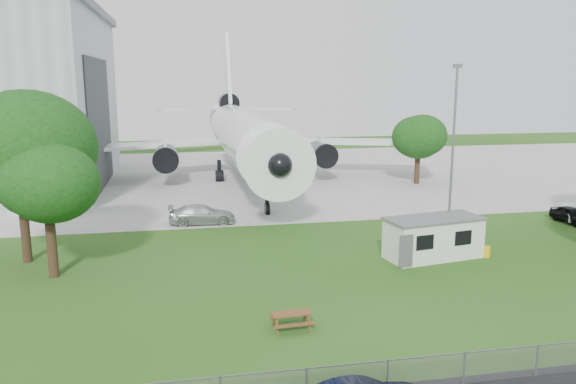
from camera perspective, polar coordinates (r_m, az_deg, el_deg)
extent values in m
plane|color=#386422|center=(30.58, 7.13, -10.14)|extent=(160.00, 160.00, 0.00)
cube|color=#B7B7B2|center=(66.56, -3.03, 1.71)|extent=(120.00, 46.00, 0.03)
cube|color=#2D3033|center=(60.66, -18.56, 6.61)|extent=(0.16, 16.00, 12.96)
cylinder|color=white|center=(61.69, -4.41, 5.69)|extent=(5.40, 34.00, 5.40)
cone|color=white|center=(43.01, -1.45, 3.26)|extent=(5.40, 5.50, 5.40)
cone|color=white|center=(82.46, -6.13, 7.65)|extent=(4.86, 9.00, 4.86)
cube|color=white|center=(64.83, -15.80, 4.51)|extent=(21.36, 10.77, 0.36)
cube|color=white|center=(67.49, 5.93, 5.13)|extent=(21.36, 10.77, 0.36)
cube|color=white|center=(82.29, -6.22, 11.61)|extent=(0.46, 9.96, 12.17)
cylinder|color=#515459|center=(61.05, -12.28, 3.42)|extent=(2.50, 4.20, 2.50)
cylinder|color=#515459|center=(62.99, 3.40, 3.90)|extent=(2.50, 4.20, 2.50)
cylinder|color=#515459|center=(81.36, -6.10, 9.01)|extent=(2.60, 4.50, 2.60)
cylinder|color=black|center=(47.10, -2.14, -0.85)|extent=(0.36, 0.36, 2.40)
cylinder|color=black|center=(62.93, -6.99, 2.17)|extent=(0.44, 0.44, 2.40)
cylinder|color=black|center=(63.55, -1.95, 2.34)|extent=(0.44, 0.44, 2.40)
cube|color=silver|center=(36.90, 14.54, -4.59)|extent=(6.34, 3.49, 2.50)
cube|color=#59595B|center=(36.57, 14.64, -2.62)|extent=(6.57, 3.72, 0.12)
cylinder|color=gold|center=(38.22, 19.49, -5.75)|extent=(0.50, 0.50, 0.70)
cylinder|color=slate|center=(37.76, 16.33, 3.04)|extent=(0.16, 0.16, 12.00)
cylinder|color=#382619|center=(38.29, -25.16, -3.34)|extent=(0.56, 0.56, 4.32)
sphere|color=#215A17|center=(37.41, -25.84, 4.51)|extent=(8.31, 8.31, 8.31)
cylinder|color=#382619|center=(34.92, -22.83, -5.49)|extent=(0.56, 0.56, 3.16)
sphere|color=#215A17|center=(34.06, -23.33, 0.75)|extent=(5.87, 5.87, 5.87)
cylinder|color=#382619|center=(62.42, 12.97, 2.16)|extent=(0.56, 0.56, 2.98)
sphere|color=#215A17|center=(61.96, 13.12, 5.49)|extent=(6.90, 6.90, 6.90)
imported|color=black|center=(49.60, 26.92, -2.13)|extent=(1.86, 3.93, 1.30)
imported|color=silver|center=(50.72, 26.75, -1.83)|extent=(2.61, 4.18, 1.30)
imported|color=#B4B7BC|center=(44.58, -8.73, -2.28)|extent=(5.21, 2.25, 1.50)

